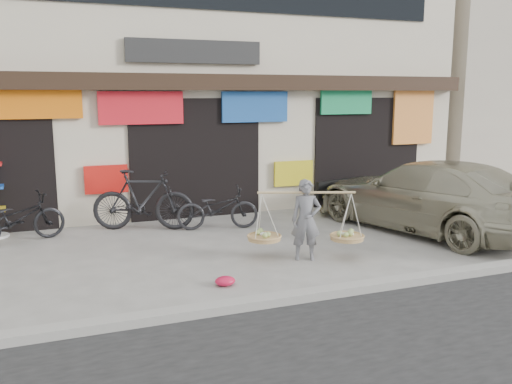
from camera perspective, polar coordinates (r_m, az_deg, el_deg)
name	(u,v)px	position (r m, az deg, el deg)	size (l,w,h in m)	color
ground	(250,259)	(9.35, -0.67, -7.10)	(70.00, 70.00, 0.00)	gray
kerb	(300,296)	(7.59, 4.66, -10.87)	(70.00, 0.25, 0.12)	gray
shophouse_block	(167,69)	(15.12, -9.37, 12.64)	(14.00, 6.32, 7.00)	beige
street_vendor	(306,224)	(9.23, 5.28, -3.34)	(1.89, 1.04, 1.38)	slate
bike_0	(17,219)	(11.21, -23.89, -2.58)	(0.62, 1.79, 0.94)	black
bike_1	(143,200)	(11.44, -11.79, -0.83)	(0.59, 2.10, 1.26)	black
bike_2	(218,208)	(11.33, -4.07, -1.71)	(0.59, 1.69, 0.89)	black
suv	(427,195)	(11.68, 17.53, -0.35)	(3.33, 5.43, 1.47)	#A29D82
red_bag	(225,281)	(8.12, -3.27, -9.34)	(0.31, 0.25, 0.14)	red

